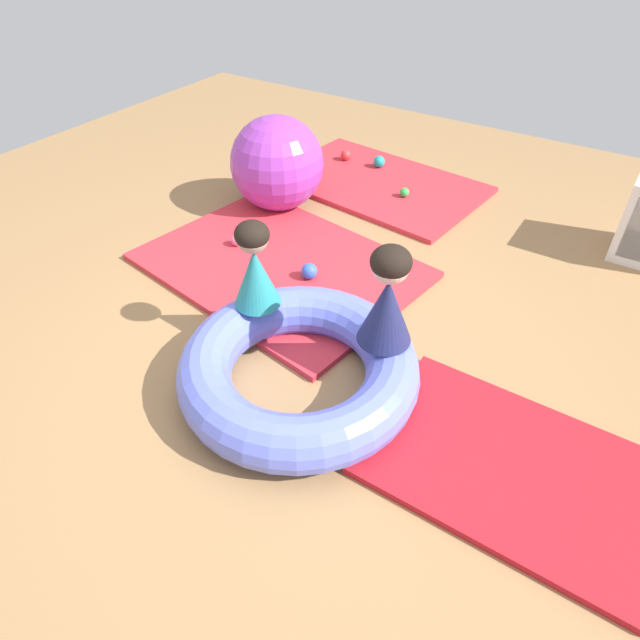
# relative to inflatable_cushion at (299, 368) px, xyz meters

# --- Properties ---
(ground_plane) EXTENTS (8.00, 8.00, 0.00)m
(ground_plane) POSITION_rel_inflatable_cushion_xyz_m (-0.08, 0.13, -0.14)
(ground_plane) COLOR #9E7549
(gym_mat_near_right) EXTENTS (1.95, 1.55, 0.04)m
(gym_mat_near_right) POSITION_rel_inflatable_cushion_xyz_m (-0.73, 0.83, -0.12)
(gym_mat_near_right) COLOR red
(gym_mat_near_right) RESTS_ON ground
(gym_mat_far_right) EXTENTS (1.25, 0.86, 0.04)m
(gym_mat_far_right) POSITION_rel_inflatable_cushion_xyz_m (1.09, 0.09, -0.12)
(gym_mat_far_right) COLOR #B21923
(gym_mat_far_right) RESTS_ON ground
(gym_mat_far_left) EXTENTS (1.81, 1.28, 0.04)m
(gym_mat_far_left) POSITION_rel_inflatable_cushion_xyz_m (-0.76, 2.29, -0.12)
(gym_mat_far_left) COLOR red
(gym_mat_far_left) RESTS_ON ground
(inflatable_cushion) EXTENTS (1.22, 1.22, 0.27)m
(inflatable_cushion) POSITION_rel_inflatable_cushion_xyz_m (0.00, 0.00, 0.00)
(inflatable_cushion) COLOR #6070E5
(inflatable_cushion) RESTS_ON ground
(child_in_navy) EXTENTS (0.29, 0.29, 0.53)m
(child_in_navy) POSITION_rel_inflatable_cushion_xyz_m (0.32, 0.29, 0.40)
(child_in_navy) COLOR navy
(child_in_navy) RESTS_ON inflatable_cushion
(child_in_teal) EXTENTS (0.32, 0.32, 0.49)m
(child_in_teal) POSITION_rel_inflatable_cushion_xyz_m (-0.39, 0.19, 0.38)
(child_in_teal) COLOR teal
(child_in_teal) RESTS_ON inflatable_cushion
(play_ball_blue) EXTENTS (0.10, 0.10, 0.10)m
(play_ball_blue) POSITION_rel_inflatable_cushion_xyz_m (-0.47, 0.80, -0.04)
(play_ball_blue) COLOR blue
(play_ball_blue) RESTS_ON gym_mat_near_right
(play_ball_red) EXTENTS (0.09, 0.09, 0.09)m
(play_ball_red) POSITION_rel_inflatable_cushion_xyz_m (-1.21, 2.52, -0.05)
(play_ball_red) COLOR red
(play_ball_red) RESTS_ON gym_mat_far_left
(play_ball_green) EXTENTS (0.08, 0.08, 0.08)m
(play_ball_green) POSITION_rel_inflatable_cushion_xyz_m (-0.45, 2.15, -0.06)
(play_ball_green) COLOR green
(play_ball_green) RESTS_ON gym_mat_far_left
(play_ball_teal) EXTENTS (0.10, 0.10, 0.10)m
(play_ball_teal) POSITION_rel_inflatable_cushion_xyz_m (-0.89, 2.54, -0.05)
(play_ball_teal) COLOR teal
(play_ball_teal) RESTS_ON gym_mat_far_left
(play_ball_pink) EXTENTS (0.08, 0.08, 0.08)m
(play_ball_pink) POSITION_rel_inflatable_cushion_xyz_m (-1.12, 0.85, -0.06)
(play_ball_pink) COLOR pink
(play_ball_pink) RESTS_ON gym_mat_near_right
(exercise_ball_large) EXTENTS (0.71, 0.71, 0.71)m
(exercise_ball_large) POSITION_rel_inflatable_cushion_xyz_m (-1.25, 1.54, 0.22)
(exercise_ball_large) COLOR purple
(exercise_ball_large) RESTS_ON ground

